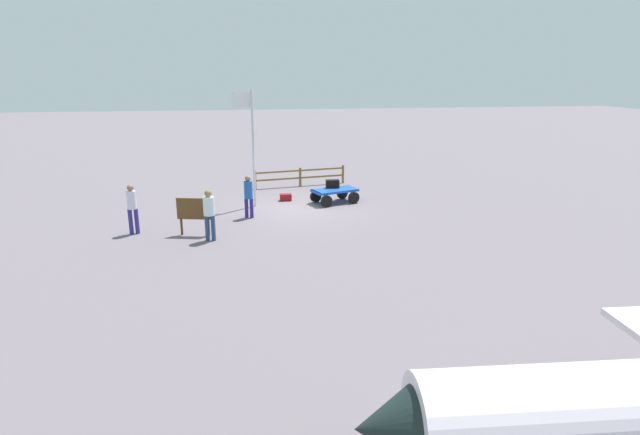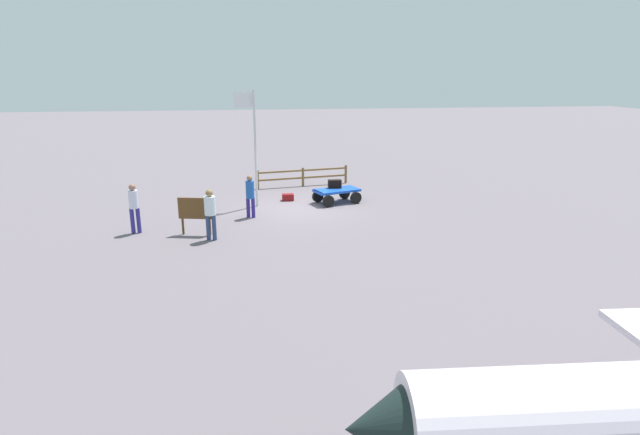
{
  "view_description": "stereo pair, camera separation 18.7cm",
  "coord_description": "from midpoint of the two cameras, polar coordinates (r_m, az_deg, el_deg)",
  "views": [
    {
      "loc": [
        2.48,
        20.21,
        5.37
      ],
      "look_at": [
        0.1,
        6.0,
        1.3
      ],
      "focal_mm": 28.67,
      "sensor_mm": 36.0,
      "label": 1
    },
    {
      "loc": [
        2.29,
        20.24,
        5.37
      ],
      "look_at": [
        0.1,
        6.0,
        1.3
      ],
      "focal_mm": 28.67,
      "sensor_mm": 36.0,
      "label": 2
    }
  ],
  "objects": [
    {
      "name": "worker_trailing",
      "position": [
        17.15,
        -12.57,
        0.77
      ],
      "size": [
        0.43,
        0.43,
        1.73
      ],
      "color": "navy",
      "rests_on": "ground"
    },
    {
      "name": "suitcase_navy",
      "position": [
        22.39,
        -4.09,
        2.26
      ],
      "size": [
        0.5,
        0.31,
        0.29
      ],
      "color": "maroon",
      "rests_on": "ground"
    },
    {
      "name": "suitcase_maroon",
      "position": [
        22.06,
        1.16,
        3.77
      ],
      "size": [
        0.58,
        0.31,
        0.35
      ],
      "color": "black",
      "rests_on": "luggage_cart"
    },
    {
      "name": "luggage_cart",
      "position": [
        21.88,
        1.35,
        2.75
      ],
      "size": [
        2.1,
        1.62,
        0.6
      ],
      "color": "blue",
      "rests_on": "ground"
    },
    {
      "name": "worker_lead",
      "position": [
        19.67,
        -8.26,
        2.65
      ],
      "size": [
        0.39,
        0.39,
        1.66
      ],
      "color": "navy",
      "rests_on": "ground"
    },
    {
      "name": "flagpole",
      "position": [
        21.08,
        -8.01,
        8.71
      ],
      "size": [
        0.84,
        0.19,
        4.77
      ],
      "color": "silver",
      "rests_on": "ground"
    },
    {
      "name": "ground_plane",
      "position": [
        21.07,
        -2.66,
        1.01
      ],
      "size": [
        120.0,
        120.0,
        0.0
      ],
      "primitive_type": "plane",
      "color": "slate"
    },
    {
      "name": "worker_supervisor",
      "position": [
        18.65,
        -20.51,
        1.26
      ],
      "size": [
        0.37,
        0.37,
        1.75
      ],
      "color": "navy",
      "rests_on": "ground"
    },
    {
      "name": "signboard",
      "position": [
        17.91,
        -14.18,
        0.71
      ],
      "size": [
        1.16,
        0.34,
        1.31
      ],
      "color": "#4C3319",
      "rests_on": "ground"
    },
    {
      "name": "wooden_fence",
      "position": [
        25.21,
        -2.44,
        4.74
      ],
      "size": [
        4.58,
        0.85,
        0.92
      ],
      "color": "brown",
      "rests_on": "ground"
    }
  ]
}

